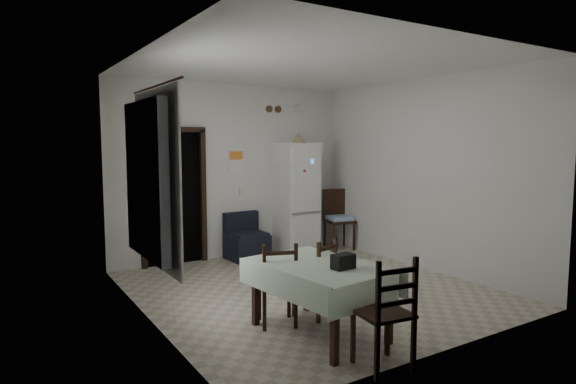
# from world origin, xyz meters

# --- Properties ---
(ground) EXTENTS (4.50, 4.50, 0.00)m
(ground) POSITION_xyz_m (0.00, 0.00, 0.00)
(ground) COLOR #B9AF97
(ground) RESTS_ON ground
(ceiling) EXTENTS (4.20, 4.50, 0.02)m
(ceiling) POSITION_xyz_m (0.00, 0.00, 2.90)
(ceiling) COLOR white
(ceiling) RESTS_ON ground
(wall_back) EXTENTS (4.20, 0.02, 2.90)m
(wall_back) POSITION_xyz_m (0.00, 2.25, 1.45)
(wall_back) COLOR silver
(wall_back) RESTS_ON ground
(wall_front) EXTENTS (4.20, 0.02, 2.90)m
(wall_front) POSITION_xyz_m (0.00, -2.25, 1.45)
(wall_front) COLOR silver
(wall_front) RESTS_ON ground
(wall_left) EXTENTS (0.02, 4.50, 2.90)m
(wall_left) POSITION_xyz_m (-2.10, 0.00, 1.45)
(wall_left) COLOR silver
(wall_left) RESTS_ON ground
(wall_right) EXTENTS (0.02, 4.50, 2.90)m
(wall_right) POSITION_xyz_m (2.10, 0.00, 1.45)
(wall_right) COLOR silver
(wall_right) RESTS_ON ground
(doorway) EXTENTS (1.06, 0.52, 2.22)m
(doorway) POSITION_xyz_m (-1.05, 2.45, 1.06)
(doorway) COLOR black
(doorway) RESTS_ON ground
(window_recess) EXTENTS (0.10, 1.20, 1.60)m
(window_recess) POSITION_xyz_m (-2.15, -0.20, 1.55)
(window_recess) COLOR silver
(window_recess) RESTS_ON ground
(curtain) EXTENTS (0.02, 1.45, 1.85)m
(curtain) POSITION_xyz_m (-2.04, -0.20, 1.55)
(curtain) COLOR beige
(curtain) RESTS_ON ground
(curtain_rod) EXTENTS (0.02, 1.60, 0.02)m
(curtain_rod) POSITION_xyz_m (-2.03, -0.20, 2.50)
(curtain_rod) COLOR black
(curtain_rod) RESTS_ON ground
(calendar) EXTENTS (0.28, 0.02, 0.40)m
(calendar) POSITION_xyz_m (0.05, 2.24, 1.62)
(calendar) COLOR white
(calendar) RESTS_ON ground
(calendar_image) EXTENTS (0.24, 0.01, 0.14)m
(calendar_image) POSITION_xyz_m (0.05, 2.23, 1.72)
(calendar_image) COLOR orange
(calendar_image) RESTS_ON ground
(light_switch) EXTENTS (0.08, 0.02, 0.12)m
(light_switch) POSITION_xyz_m (0.15, 2.24, 1.10)
(light_switch) COLOR beige
(light_switch) RESTS_ON ground
(vent_left) EXTENTS (0.12, 0.03, 0.12)m
(vent_left) POSITION_xyz_m (0.70, 2.23, 2.52)
(vent_left) COLOR brown
(vent_left) RESTS_ON ground
(vent_right) EXTENTS (0.12, 0.03, 0.12)m
(vent_right) POSITION_xyz_m (0.88, 2.23, 2.52)
(vent_right) COLOR brown
(vent_right) RESTS_ON ground
(emergency_light) EXTENTS (0.25, 0.07, 0.09)m
(emergency_light) POSITION_xyz_m (1.35, 2.21, 2.55)
(emergency_light) COLOR white
(emergency_light) RESTS_ON ground
(fridge) EXTENTS (0.64, 0.64, 1.93)m
(fridge) POSITION_xyz_m (1.06, 1.93, 0.97)
(fridge) COLOR white
(fridge) RESTS_ON ground
(tan_cone) EXTENTS (0.25, 0.25, 0.19)m
(tan_cone) POSITION_xyz_m (1.08, 1.88, 2.02)
(tan_cone) COLOR tan
(tan_cone) RESTS_ON fridge
(navy_seat) EXTENTS (0.65, 0.63, 0.76)m
(navy_seat) POSITION_xyz_m (0.09, 1.93, 0.38)
(navy_seat) COLOR black
(navy_seat) RESTS_ON ground
(corner_chair) EXTENTS (0.56, 0.56, 1.08)m
(corner_chair) POSITION_xyz_m (1.86, 1.71, 0.54)
(corner_chair) COLOR black
(corner_chair) RESTS_ON ground
(dining_table) EXTENTS (1.07, 1.49, 0.72)m
(dining_table) POSITION_xyz_m (-0.76, -1.30, 0.36)
(dining_table) COLOR #B5C7AB
(dining_table) RESTS_ON ground
(black_bag) EXTENTS (0.23, 0.15, 0.14)m
(black_bag) POSITION_xyz_m (-0.68, -1.58, 0.80)
(black_bag) COLOR black
(black_bag) RESTS_ON dining_table
(dining_chair_far_left) EXTENTS (0.49, 0.49, 0.90)m
(dining_chair_far_left) POSITION_xyz_m (-0.98, -0.85, 0.45)
(dining_chair_far_left) COLOR black
(dining_chair_far_left) RESTS_ON ground
(dining_chair_far_right) EXTENTS (0.49, 0.49, 0.88)m
(dining_chair_far_right) POSITION_xyz_m (-0.50, -0.85, 0.44)
(dining_chair_far_right) COLOR black
(dining_chair_far_right) RESTS_ON ground
(dining_chair_near_head) EXTENTS (0.48, 0.48, 0.99)m
(dining_chair_near_head) POSITION_xyz_m (-0.73, -2.19, 0.50)
(dining_chair_near_head) COLOR black
(dining_chair_near_head) RESTS_ON ground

